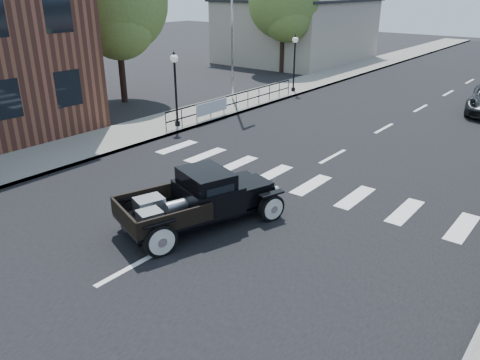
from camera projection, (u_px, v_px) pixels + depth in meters
The scene contains 12 objects.
ground at pixel (214, 222), 13.25m from camera, with size 120.00×120.00×0.00m, color black.
road at pixel (407, 116), 24.08m from camera, with size 14.00×80.00×0.02m, color black.
road_markings at pixel (366, 139), 20.47m from camera, with size 12.00×60.00×0.06m, color silver, non-canonical shape.
sidewalk_left at pixel (272, 93), 28.95m from camera, with size 3.00×80.00×0.15m, color gray.
low_building_left at pixel (297, 31), 41.15m from camera, with size 10.00×12.00×5.00m, color #A59B8A.
railing at pixel (236, 101), 24.43m from camera, with size 0.08×10.00×1.00m, color black, non-canonical shape.
banner at pixel (212, 112), 23.01m from camera, with size 0.04×2.20×0.60m, color silver, non-canonical shape.
lamp_post_b at pixel (176, 90), 21.26m from camera, with size 0.36×0.36×3.38m, color black, non-canonical shape.
lamp_post_c at pixel (294, 63), 28.48m from camera, with size 0.36×0.36×3.38m, color black, non-canonical shape.
big_tree_near at pixel (118, 27), 25.52m from camera, with size 5.60×5.60×8.22m, color #50692D, non-canonical shape.
big_tree_far at pixel (283, 20), 34.85m from camera, with size 5.26×5.26×7.72m, color #50692D, non-canonical shape.
hotrod_pickup at pixel (200, 199), 12.79m from camera, with size 2.18×4.67×1.62m, color black, non-canonical shape.
Camera 1 is at (7.92, -8.75, 6.19)m, focal length 35.00 mm.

